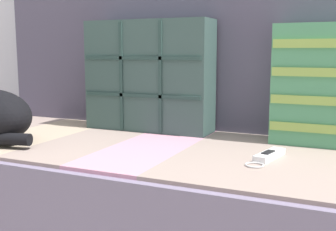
# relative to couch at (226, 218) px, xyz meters

# --- Properties ---
(couch) EXTENTS (2.13, 0.78, 0.43)m
(couch) POSITION_rel_couch_xyz_m (0.00, 0.00, 0.00)
(couch) COLOR #3D3838
(couch) RESTS_ON ground_plane
(sofa_backrest) EXTENTS (2.09, 0.14, 0.54)m
(sofa_backrest) POSITION_rel_couch_xyz_m (0.00, 0.32, 0.49)
(sofa_backrest) COLOR #514C60
(sofa_backrest) RESTS_ON couch
(throw_pillow_quilted) EXTENTS (0.47, 0.14, 0.40)m
(throw_pillow_quilted) POSITION_rel_couch_xyz_m (-0.35, 0.18, 0.42)
(throw_pillow_quilted) COLOR #38514C
(throw_pillow_quilted) RESTS_ON couch
(game_remote_near) EXTENTS (0.08, 0.19, 0.02)m
(game_remote_near) POSITION_rel_couch_xyz_m (0.14, -0.07, 0.23)
(game_remote_near) COLOR white
(game_remote_near) RESTS_ON couch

